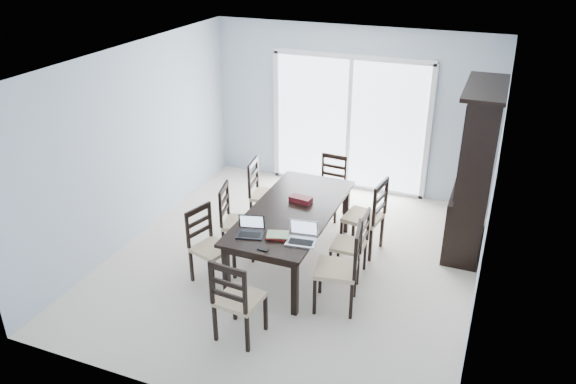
% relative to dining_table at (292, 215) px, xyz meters
% --- Properties ---
extents(floor, '(5.00, 5.00, 0.00)m').
position_rel_dining_table_xyz_m(floor, '(0.00, 0.00, -0.67)').
color(floor, beige).
rests_on(floor, ground).
extents(ceiling, '(5.00, 5.00, 0.00)m').
position_rel_dining_table_xyz_m(ceiling, '(0.00, 0.00, 1.93)').
color(ceiling, white).
rests_on(ceiling, back_wall).
extents(back_wall, '(4.50, 0.02, 2.60)m').
position_rel_dining_table_xyz_m(back_wall, '(0.00, 2.50, 0.63)').
color(back_wall, '#ADBDCF').
rests_on(back_wall, floor).
extents(wall_left, '(0.02, 5.00, 2.60)m').
position_rel_dining_table_xyz_m(wall_left, '(-2.25, 0.00, 0.63)').
color(wall_left, '#ADBDCF').
rests_on(wall_left, floor).
extents(wall_right, '(0.02, 5.00, 2.60)m').
position_rel_dining_table_xyz_m(wall_right, '(2.25, 0.00, 0.63)').
color(wall_right, '#ADBDCF').
rests_on(wall_right, floor).
extents(balcony, '(4.50, 2.00, 0.10)m').
position_rel_dining_table_xyz_m(balcony, '(0.00, 3.50, -0.72)').
color(balcony, gray).
rests_on(balcony, ground).
extents(railing, '(4.50, 0.06, 1.10)m').
position_rel_dining_table_xyz_m(railing, '(0.00, 4.50, -0.12)').
color(railing, '#99999E').
rests_on(railing, balcony).
extents(dining_table, '(1.00, 2.20, 0.75)m').
position_rel_dining_table_xyz_m(dining_table, '(0.00, 0.00, 0.00)').
color(dining_table, black).
rests_on(dining_table, floor).
extents(china_hutch, '(0.50, 1.38, 2.20)m').
position_rel_dining_table_xyz_m(china_hutch, '(2.02, 1.25, 0.40)').
color(china_hutch, black).
rests_on(china_hutch, floor).
extents(sliding_door, '(2.52, 0.05, 2.18)m').
position_rel_dining_table_xyz_m(sliding_door, '(0.00, 2.48, 0.41)').
color(sliding_door, silver).
rests_on(sliding_door, floor).
extents(chair_left_near, '(0.51, 0.51, 1.07)m').
position_rel_dining_table_xyz_m(chair_left_near, '(-0.83, -0.71, -0.10)').
color(chair_left_near, black).
rests_on(chair_left_near, floor).
extents(chair_left_mid, '(0.52, 0.51, 1.11)m').
position_rel_dining_table_xyz_m(chair_left_mid, '(-0.78, -0.09, -0.08)').
color(chair_left_mid, black).
rests_on(chair_left_mid, floor).
extents(chair_left_far, '(0.48, 0.47, 1.11)m').
position_rel_dining_table_xyz_m(chair_left_far, '(-0.79, 0.80, -0.08)').
color(chair_left_far, black).
rests_on(chair_left_far, floor).
extents(chair_right_near, '(0.53, 0.52, 1.19)m').
position_rel_dining_table_xyz_m(chair_right_near, '(0.89, -0.66, -0.04)').
color(chair_right_near, black).
rests_on(chair_right_near, floor).
extents(chair_right_mid, '(0.40, 0.39, 1.02)m').
position_rel_dining_table_xyz_m(chair_right_mid, '(0.83, -0.02, -0.13)').
color(chair_right_mid, black).
rests_on(chair_right_mid, floor).
extents(chair_right_far, '(0.52, 0.51, 1.20)m').
position_rel_dining_table_xyz_m(chair_right_far, '(0.85, 0.59, -0.04)').
color(chair_right_far, black).
rests_on(chair_right_far, floor).
extents(chair_end_near, '(0.46, 0.47, 1.13)m').
position_rel_dining_table_xyz_m(chair_end_near, '(0.01, -1.63, -0.07)').
color(chair_end_near, black).
rests_on(chair_end_near, floor).
extents(chair_end_far, '(0.42, 0.43, 1.05)m').
position_rel_dining_table_xyz_m(chair_end_far, '(0.05, 1.46, -0.12)').
color(chair_end_far, black).
rests_on(chair_end_far, floor).
extents(laptop_dark, '(0.34, 0.28, 0.21)m').
position_rel_dining_table_xyz_m(laptop_dark, '(-0.22, -0.77, 0.13)').
color(laptop_dark, black).
rests_on(laptop_dark, dining_table).
extents(laptop_silver, '(0.36, 0.27, 0.23)m').
position_rel_dining_table_xyz_m(laptop_silver, '(0.38, -0.71, 0.13)').
color(laptop_silver, '#B9B9BB').
rests_on(laptop_silver, dining_table).
extents(book_stack, '(0.29, 0.25, 0.04)m').
position_rel_dining_table_xyz_m(book_stack, '(0.08, -0.69, 0.10)').
color(book_stack, maroon).
rests_on(book_stack, dining_table).
extents(cell_phone, '(0.12, 0.06, 0.01)m').
position_rel_dining_table_xyz_m(cell_phone, '(0.05, -1.00, 0.08)').
color(cell_phone, black).
rests_on(cell_phone, dining_table).
extents(game_box, '(0.30, 0.17, 0.07)m').
position_rel_dining_table_xyz_m(game_box, '(0.02, 0.24, 0.11)').
color(game_box, '#4B0F11').
rests_on(game_box, dining_table).
extents(hot_tub, '(1.95, 1.82, 0.85)m').
position_rel_dining_table_xyz_m(hot_tub, '(-0.20, 3.65, -0.24)').
color(hot_tub, brown).
rests_on(hot_tub, balcony).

